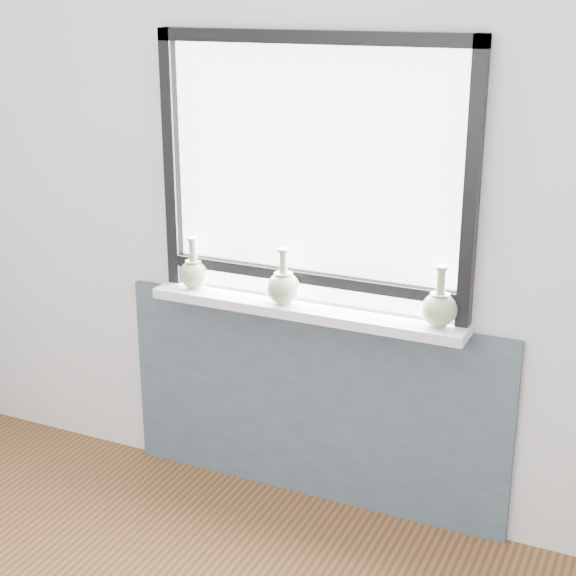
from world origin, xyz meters
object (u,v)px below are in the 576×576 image
at_px(vase_b, 283,286).
at_px(vase_c, 439,307).
at_px(vase_a, 194,272).
at_px(windowsill, 305,310).

xyz_separation_m(vase_b, vase_c, (0.63, 0.02, 0.00)).
bearing_deg(vase_c, vase_a, -179.95).
relative_size(vase_a, vase_c, 0.94).
bearing_deg(vase_c, vase_b, -178.19).
distance_m(vase_a, vase_c, 1.06).
xyz_separation_m(windowsill, vase_c, (0.54, 0.01, 0.09)).
height_order(windowsill, vase_a, vase_a).
xyz_separation_m(vase_a, vase_b, (0.43, -0.02, 0.00)).
bearing_deg(vase_b, windowsill, 8.97).
xyz_separation_m(windowsill, vase_a, (-0.51, 0.01, 0.09)).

